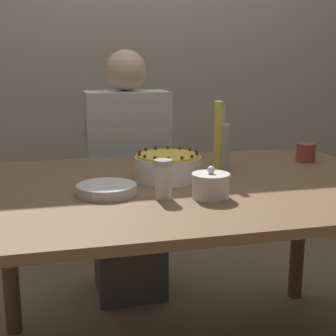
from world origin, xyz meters
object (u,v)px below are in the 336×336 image
(cake, at_px, (168,167))
(sugar_shaker, at_px, (163,179))
(person_man_blue_shirt, at_px, (128,192))
(sugar_bowl, at_px, (211,186))
(candle, at_px, (218,148))
(bottle, at_px, (222,146))

(cake, distance_m, sugar_shaker, 0.25)
(sugar_shaker, xyz_separation_m, person_man_blue_shirt, (0.03, 0.90, -0.29))
(cake, relative_size, person_man_blue_shirt, 0.19)
(sugar_bowl, xyz_separation_m, sugar_shaker, (-0.15, 0.03, 0.02))
(cake, distance_m, sugar_bowl, 0.27)
(cake, relative_size, sugar_shaker, 1.93)
(candle, bearing_deg, cake, 170.10)
(person_man_blue_shirt, bearing_deg, sugar_bowl, 97.24)
(candle, distance_m, person_man_blue_shirt, 0.80)
(sugar_shaker, relative_size, bottle, 0.49)
(sugar_bowl, distance_m, bottle, 0.41)
(cake, relative_size, candle, 0.85)
(candle, bearing_deg, sugar_shaker, -140.57)
(sugar_shaker, relative_size, candle, 0.44)
(sugar_shaker, bearing_deg, candle, 39.43)
(sugar_shaker, bearing_deg, bottle, 47.07)
(person_man_blue_shirt, bearing_deg, sugar_shaker, 88.22)
(cake, distance_m, bottle, 0.27)
(cake, xyz_separation_m, candle, (0.18, -0.03, 0.07))
(cake, xyz_separation_m, person_man_blue_shirt, (-0.05, 0.66, -0.27))
(cake, bearing_deg, bottle, 23.17)
(bottle, bearing_deg, candle, -116.34)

